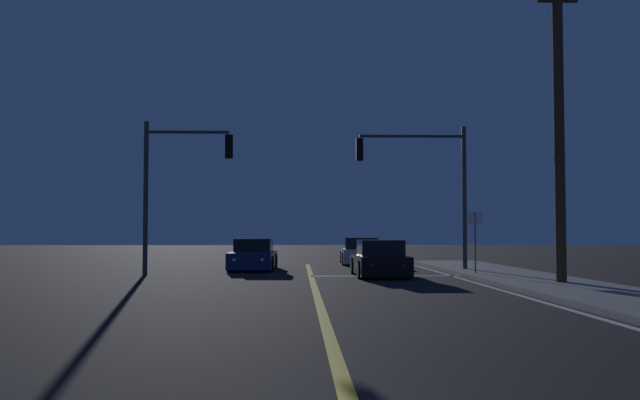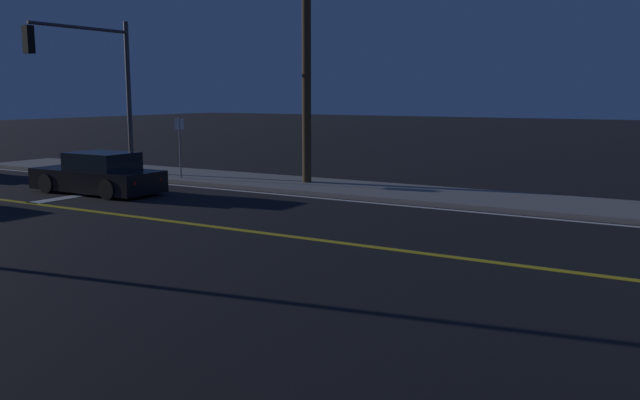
% 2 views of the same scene
% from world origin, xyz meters
% --- Properties ---
extents(sidewalk_right, '(3.20, 39.79, 0.15)m').
position_xyz_m(sidewalk_right, '(7.06, 11.05, 0.07)').
color(sidewalk_right, gray).
rests_on(sidewalk_right, ground).
extents(lane_line_center, '(0.20, 37.58, 0.01)m').
position_xyz_m(lane_line_center, '(0.00, 11.05, 0.01)').
color(lane_line_center, gold).
rests_on(lane_line_center, ground).
extents(lane_line_edge_right, '(0.16, 37.58, 0.01)m').
position_xyz_m(lane_line_edge_right, '(5.21, 11.05, 0.01)').
color(lane_line_edge_right, white).
rests_on(lane_line_edge_right, ground).
extents(stop_bar, '(5.46, 0.50, 0.01)m').
position_xyz_m(stop_bar, '(2.73, 20.61, 0.01)').
color(stop_bar, white).
rests_on(stop_bar, ground).
extents(car_following_oncoming_black, '(1.90, 4.58, 1.34)m').
position_xyz_m(car_following_oncoming_black, '(2.51, 20.53, 0.58)').
color(car_following_oncoming_black, black).
rests_on(car_following_oncoming_black, ground).
extents(traffic_signal_near_right, '(4.48, 0.28, 5.91)m').
position_xyz_m(traffic_signal_near_right, '(4.66, 22.91, 3.98)').
color(traffic_signal_near_right, '#38383D').
rests_on(traffic_signal_near_right, ground).
extents(utility_pole_right, '(1.48, 0.31, 10.05)m').
position_xyz_m(utility_pole_right, '(7.36, 15.54, 5.18)').
color(utility_pole_right, '#42301E').
rests_on(utility_pole_right, ground).
extents(street_sign_corner, '(0.56, 0.12, 2.37)m').
position_xyz_m(street_sign_corner, '(5.96, 20.11, 1.60)').
color(street_sign_corner, slate).
rests_on(street_sign_corner, ground).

